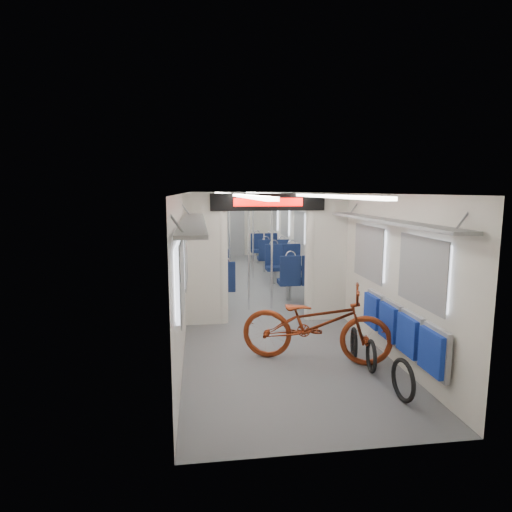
% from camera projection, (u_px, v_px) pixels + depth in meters
% --- Properties ---
extents(carriage, '(12.00, 12.02, 2.31)m').
position_uv_depth(carriage, '(254.00, 230.00, 9.27)').
color(carriage, '#515456').
rests_on(carriage, ground).
extents(bicycle, '(2.17, 1.37, 1.08)m').
position_uv_depth(bicycle, '(316.00, 323.00, 5.87)').
color(bicycle, maroon).
rests_on(bicycle, ground).
extents(flip_bench, '(0.12, 2.15, 0.56)m').
position_uv_depth(flip_bench, '(399.00, 328.00, 5.53)').
color(flip_bench, gray).
rests_on(flip_bench, carriage).
extents(bike_hoop_a, '(0.07, 0.50, 0.49)m').
position_uv_depth(bike_hoop_a, '(403.00, 382.00, 4.78)').
color(bike_hoop_a, black).
rests_on(bike_hoop_a, ground).
extents(bike_hoop_b, '(0.12, 0.44, 0.44)m').
position_uv_depth(bike_hoop_b, '(371.00, 358.00, 5.55)').
color(bike_hoop_b, black).
rests_on(bike_hoop_b, ground).
extents(bike_hoop_c, '(0.16, 0.46, 0.46)m').
position_uv_depth(bike_hoop_c, '(354.00, 345.00, 5.98)').
color(bike_hoop_c, black).
rests_on(bike_hoop_c, ground).
extents(seat_bay_near_left, '(0.88, 1.94, 1.06)m').
position_uv_depth(seat_bay_near_left, '(212.00, 275.00, 9.36)').
color(seat_bay_near_left, '#0D193D').
rests_on(seat_bay_near_left, ground).
extents(seat_bay_near_right, '(0.91, 2.09, 1.10)m').
position_uv_depth(seat_bay_near_right, '(291.00, 268.00, 10.02)').
color(seat_bay_near_right, '#0D193D').
rests_on(seat_bay_near_right, ground).
extents(seat_bay_far_left, '(0.90, 2.02, 1.08)m').
position_uv_depth(seat_bay_far_left, '(208.00, 253.00, 12.59)').
color(seat_bay_far_left, '#0D193D').
rests_on(seat_bay_far_left, ground).
extents(seat_bay_far_right, '(0.88, 1.95, 1.06)m').
position_uv_depth(seat_bay_far_right, '(269.00, 250.00, 13.19)').
color(seat_bay_far_right, '#0D193D').
rests_on(seat_bay_far_right, ground).
extents(stanchion_near_left, '(0.04, 0.04, 2.30)m').
position_uv_depth(stanchion_near_left, '(249.00, 252.00, 8.34)').
color(stanchion_near_left, silver).
rests_on(stanchion_near_left, ground).
extents(stanchion_near_right, '(0.04, 0.04, 2.30)m').
position_uv_depth(stanchion_near_right, '(272.00, 252.00, 8.43)').
color(stanchion_near_right, silver).
rests_on(stanchion_near_right, ground).
extents(stanchion_far_left, '(0.04, 0.04, 2.30)m').
position_uv_depth(stanchion_far_left, '(230.00, 237.00, 11.21)').
color(stanchion_far_left, silver).
rests_on(stanchion_far_left, ground).
extents(stanchion_far_right, '(0.04, 0.04, 2.30)m').
position_uv_depth(stanchion_far_right, '(253.00, 236.00, 11.39)').
color(stanchion_far_right, silver).
rests_on(stanchion_far_right, ground).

